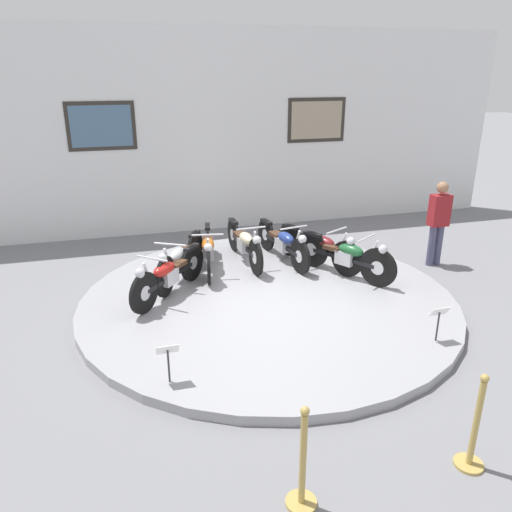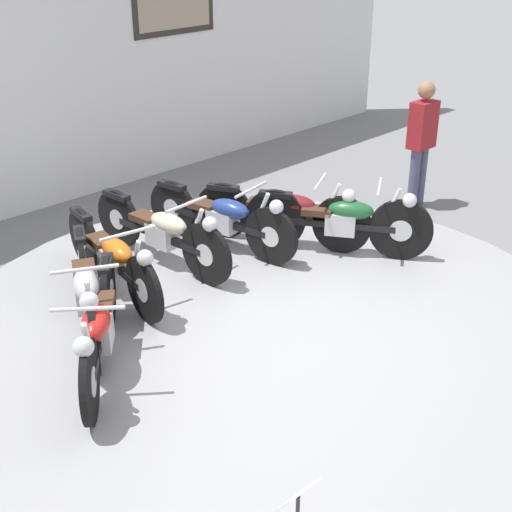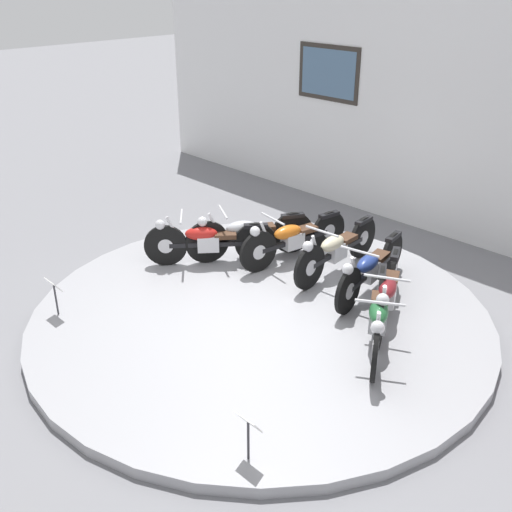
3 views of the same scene
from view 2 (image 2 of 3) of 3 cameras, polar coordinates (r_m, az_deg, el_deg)
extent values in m
plane|color=slate|center=(6.63, 1.08, -5.98)|extent=(60.00, 60.00, 0.00)
cylinder|color=#99999E|center=(6.60, 1.08, -5.49)|extent=(5.96, 5.96, 0.13)
cube|color=white|center=(9.20, -19.16, 16.55)|extent=(14.00, 0.20, 4.42)
cylinder|color=black|center=(5.34, -13.17, -9.78)|extent=(0.46, 0.52, 0.64)
cylinder|color=silver|center=(5.34, -13.17, -9.78)|extent=(0.19, 0.21, 0.22)
cylinder|color=black|center=(6.47, -11.72, -2.79)|extent=(0.46, 0.52, 0.64)
cylinder|color=silver|center=(6.47, -11.72, -2.79)|extent=(0.19, 0.21, 0.22)
cube|color=black|center=(5.90, -12.37, -5.95)|extent=(0.85, 0.99, 0.07)
cube|color=silver|center=(5.85, -12.43, -6.00)|extent=(0.36, 0.37, 0.24)
ellipsoid|color=red|center=(5.69, -12.69, -5.16)|extent=(0.48, 0.51, 0.20)
cube|color=#472D1E|center=(6.01, -12.26, -3.71)|extent=(0.36, 0.37, 0.07)
cube|color=black|center=(6.35, -11.93, -0.64)|extent=(0.31, 0.34, 0.06)
cylinder|color=silver|center=(5.35, -13.19, -7.12)|extent=(0.20, 0.22, 0.54)
cylinder|color=silver|center=(5.31, -13.33, -4.13)|extent=(0.43, 0.37, 0.03)
sphere|color=silver|center=(5.10, -13.64, -7.08)|extent=(0.15, 0.15, 0.15)
cylinder|color=black|center=(5.85, -12.91, -6.15)|extent=(0.37, 0.61, 0.67)
cylinder|color=silver|center=(5.85, -12.91, -6.15)|extent=(0.17, 0.24, 0.23)
cylinder|color=black|center=(7.04, -13.71, -0.45)|extent=(0.37, 0.61, 0.67)
cylinder|color=silver|center=(7.04, -13.71, -0.45)|extent=(0.17, 0.24, 0.23)
cube|color=black|center=(6.43, -13.35, -3.04)|extent=(0.67, 1.12, 0.07)
cube|color=silver|center=(6.39, -13.34, -3.05)|extent=(0.33, 0.38, 0.24)
ellipsoid|color=#B2B5BA|center=(6.23, -13.43, -2.20)|extent=(0.43, 0.53, 0.20)
cube|color=#472D1E|center=(6.56, -13.60, -1.07)|extent=(0.33, 0.38, 0.07)
cube|color=black|center=(6.92, -13.95, 1.65)|extent=(0.26, 0.36, 0.06)
cylinder|color=silver|center=(5.88, -13.21, -3.75)|extent=(0.16, 0.24, 0.54)
cylinder|color=silver|center=(5.85, -13.54, -1.03)|extent=(0.49, 0.29, 0.03)
sphere|color=silver|center=(5.63, -13.21, -3.54)|extent=(0.15, 0.15, 0.15)
cylinder|color=black|center=(6.45, -8.91, -2.67)|extent=(0.16, 0.64, 0.64)
cylinder|color=silver|center=(6.45, -8.91, -2.67)|extent=(0.10, 0.23, 0.22)
cylinder|color=black|center=(7.57, -13.61, 1.39)|extent=(0.16, 0.64, 0.64)
cylinder|color=silver|center=(7.57, -13.61, 1.39)|extent=(0.10, 0.23, 0.22)
cube|color=black|center=(7.00, -11.45, -0.48)|extent=(0.28, 1.24, 0.07)
cube|color=silver|center=(6.96, -11.32, -0.45)|extent=(0.25, 0.35, 0.24)
ellipsoid|color=#D16619|center=(6.81, -11.08, 0.44)|extent=(0.30, 0.51, 0.20)
cube|color=#472D1E|center=(7.13, -12.29, 1.17)|extent=(0.25, 0.35, 0.07)
cube|color=black|center=(7.47, -13.82, 3.27)|extent=(0.16, 0.37, 0.06)
cylinder|color=silver|center=(6.48, -9.63, -0.60)|extent=(0.09, 0.25, 0.54)
cylinder|color=silver|center=(6.46, -10.23, 1.81)|extent=(0.54, 0.12, 0.03)
sphere|color=silver|center=(6.25, -8.87, -0.16)|extent=(0.15, 0.15, 0.15)
cylinder|color=black|center=(7.02, -3.98, 0.15)|extent=(0.10, 0.65, 0.65)
cylinder|color=silver|center=(7.02, -3.98, 0.15)|extent=(0.08, 0.23, 0.23)
cylinder|color=black|center=(7.95, -10.93, 2.94)|extent=(0.10, 0.65, 0.65)
cylinder|color=silver|center=(7.95, -10.93, 2.94)|extent=(0.08, 0.23, 0.23)
cube|color=black|center=(7.47, -7.67, 1.63)|extent=(0.15, 1.24, 0.07)
cube|color=silver|center=(7.43, -7.47, 1.69)|extent=(0.22, 0.33, 0.24)
ellipsoid|color=beige|center=(7.30, -7.02, 2.62)|extent=(0.25, 0.49, 0.20)
cube|color=#472D1E|center=(7.57, -8.85, 3.05)|extent=(0.22, 0.33, 0.07)
cube|color=black|center=(7.85, -11.10, 4.79)|extent=(0.12, 0.37, 0.06)
cylinder|color=silver|center=(7.03, -4.89, 1.96)|extent=(0.06, 0.25, 0.54)
cylinder|color=silver|center=(7.00, -5.60, 4.14)|extent=(0.54, 0.07, 0.03)
sphere|color=silver|center=(6.84, -3.71, 2.56)|extent=(0.15, 0.15, 0.15)
cylinder|color=black|center=(7.41, 1.22, 1.61)|extent=(0.16, 0.63, 0.63)
cylinder|color=silver|center=(7.41, 1.22, 1.61)|extent=(0.10, 0.23, 0.22)
cylinder|color=black|center=(8.18, -6.66, 3.85)|extent=(0.16, 0.63, 0.63)
cylinder|color=silver|center=(8.18, -6.66, 3.85)|extent=(0.10, 0.23, 0.22)
cube|color=black|center=(7.78, -2.91, 2.79)|extent=(0.28, 1.24, 0.07)
cube|color=silver|center=(7.75, -2.68, 2.86)|extent=(0.25, 0.35, 0.24)
ellipsoid|color=navy|center=(7.63, -2.11, 3.80)|extent=(0.30, 0.51, 0.20)
cube|color=#472D1E|center=(7.85, -4.21, 4.09)|extent=(0.25, 0.35, 0.07)
cube|color=black|center=(8.08, -6.76, 5.62)|extent=(0.16, 0.37, 0.06)
cylinder|color=silver|center=(7.41, 0.28, 3.29)|extent=(0.09, 0.25, 0.54)
cylinder|color=silver|center=(7.37, -0.40, 5.34)|extent=(0.54, 0.12, 0.03)
sphere|color=silver|center=(7.25, 1.64, 3.94)|extent=(0.15, 0.15, 0.15)
cylinder|color=black|center=(7.72, 6.87, 2.49)|extent=(0.35, 0.60, 0.64)
cylinder|color=silver|center=(7.72, 6.87, 2.49)|extent=(0.16, 0.23, 0.23)
cylinder|color=black|center=(8.05, -2.61, 3.67)|extent=(0.35, 0.60, 0.64)
cylinder|color=silver|center=(8.05, -2.61, 3.67)|extent=(0.16, 0.23, 0.23)
cube|color=black|center=(7.86, 2.03, 3.10)|extent=(0.64, 1.13, 0.07)
cube|color=silver|center=(7.84, 2.32, 3.20)|extent=(0.33, 0.38, 0.24)
ellipsoid|color=maroon|center=(7.75, 3.05, 4.20)|extent=(0.42, 0.53, 0.20)
cube|color=#472D1E|center=(7.86, 0.50, 4.23)|extent=(0.33, 0.38, 0.07)
cube|color=black|center=(7.95, -2.65, 5.49)|extent=(0.25, 0.37, 0.06)
cylinder|color=silver|center=(7.67, 5.86, 4.00)|extent=(0.15, 0.24, 0.54)
cylinder|color=silver|center=(7.60, 5.15, 5.92)|extent=(0.49, 0.28, 0.03)
sphere|color=silver|center=(7.58, 7.45, 4.79)|extent=(0.15, 0.15, 0.15)
cylinder|color=black|center=(7.66, 11.51, 2.06)|extent=(0.41, 0.60, 0.67)
cylinder|color=silver|center=(7.66, 11.51, 2.06)|extent=(0.18, 0.23, 0.24)
cylinder|color=black|center=(7.77, 1.54, 2.97)|extent=(0.41, 0.60, 0.67)
cylinder|color=silver|center=(7.77, 1.54, 2.97)|extent=(0.18, 0.23, 0.24)
cube|color=black|center=(7.69, 6.49, 2.53)|extent=(0.73, 1.09, 0.07)
cube|color=silver|center=(7.68, 6.79, 2.64)|extent=(0.34, 0.38, 0.24)
ellipsoid|color=#1E562D|center=(7.61, 7.60, 3.67)|extent=(0.44, 0.52, 0.20)
cube|color=#472D1E|center=(7.65, 4.90, 3.64)|extent=(0.34, 0.38, 0.07)
cube|color=black|center=(7.67, 1.56, 4.94)|extent=(0.28, 0.36, 0.06)
cylinder|color=silver|center=(7.58, 10.52, 3.54)|extent=(0.17, 0.24, 0.54)
cylinder|color=silver|center=(7.49, 9.85, 5.46)|extent=(0.47, 0.32, 0.03)
sphere|color=silver|center=(7.53, 12.19, 4.37)|extent=(0.15, 0.15, 0.15)
cube|color=white|center=(4.21, 3.40, -18.52)|extent=(0.26, 0.11, 0.15)
cylinder|color=#4C4C6B|center=(9.42, 12.52, 6.06)|extent=(0.13, 0.13, 0.79)
cylinder|color=#4C4C6B|center=(9.55, 13.05, 6.28)|extent=(0.13, 0.13, 0.79)
cube|color=maroon|center=(9.28, 13.21, 10.18)|extent=(0.36, 0.22, 0.59)
sphere|color=#9E7051|center=(9.17, 13.49, 12.78)|extent=(0.21, 0.21, 0.21)
camera|label=1|loc=(3.65, 101.75, -4.72)|focal=35.00mm
camera|label=3|loc=(8.90, 55.46, 20.27)|focal=42.00mm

